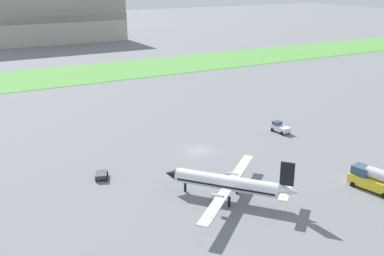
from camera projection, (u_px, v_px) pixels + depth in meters
name	position (u px, v px, depth m)	size (l,w,h in m)	color
ground_plane	(198.00, 150.00, 76.18)	(600.00, 600.00, 0.00)	slate
grass_taxiway_strip	(84.00, 73.00, 134.68)	(360.00, 28.00, 0.08)	#549342
airplane_foreground_turboprop	(229.00, 183.00, 58.96)	(17.17, 15.44, 6.45)	white
fuel_truck_near_gate	(373.00, 179.00, 61.93)	(3.84, 6.88, 3.29)	yellow
baggage_cart_midfield	(102.00, 175.00, 65.58)	(2.47, 2.84, 0.90)	#2D333D
pushback_tug_by_runway	(280.00, 128.00, 84.66)	(2.40, 3.78, 1.95)	white
hangar_distant	(48.00, 13.00, 194.67)	(62.64, 28.13, 28.95)	#B2AD9E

